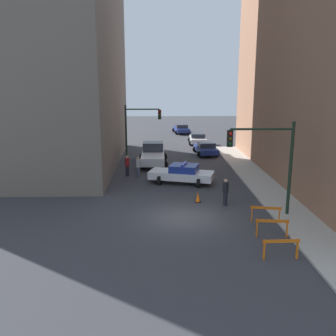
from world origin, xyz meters
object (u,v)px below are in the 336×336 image
(police_car, at_px, (182,174))
(barrier_back, at_px, (266,212))
(parked_car_far, at_px, (181,129))
(parked_car_mid, at_px, (198,138))
(traffic_light_far, at_px, (137,124))
(barrier_front, at_px, (281,246))
(pedestrian_sidewalk, at_px, (225,192))
(traffic_cone, at_px, (198,197))
(pedestrian_crossing, at_px, (138,167))
(white_truck, at_px, (153,154))
(pedestrian_corner, at_px, (127,165))
(barrier_mid, at_px, (272,225))
(parked_car_near, at_px, (206,148))
(traffic_light_near, at_px, (270,155))

(police_car, distance_m, barrier_back, 8.98)
(parked_car_far, bearing_deg, parked_car_mid, -87.46)
(traffic_light_far, height_order, barrier_front, traffic_light_far)
(police_car, distance_m, pedestrian_sidewalk, 5.64)
(pedestrian_sidewalk, xyz_separation_m, barrier_front, (1.12, -7.12, -0.24))
(parked_car_mid, xyz_separation_m, traffic_cone, (-2.27, -21.77, -0.36))
(parked_car_mid, height_order, pedestrian_crossing, pedestrian_crossing)
(traffic_light_far, bearing_deg, parked_car_far, 73.61)
(white_truck, xyz_separation_m, parked_car_far, (3.82, 20.20, -0.23))
(traffic_light_far, xyz_separation_m, parked_car_mid, (6.69, 8.64, -2.72))
(traffic_light_far, distance_m, white_truck, 3.64)
(parked_car_far, height_order, pedestrian_corner, pedestrian_corner)
(traffic_light_far, distance_m, traffic_cone, 14.20)
(police_car, relative_size, barrier_front, 3.14)
(police_car, relative_size, barrier_mid, 3.15)
(parked_car_mid, distance_m, traffic_cone, 21.89)
(parked_car_near, height_order, pedestrian_crossing, pedestrian_crossing)
(white_truck, bearing_deg, barrier_front, -72.90)
(traffic_cone, bearing_deg, parked_car_mid, 84.06)
(pedestrian_crossing, relative_size, barrier_mid, 1.04)
(police_car, height_order, barrier_front, police_car)
(parked_car_mid, distance_m, pedestrian_corner, 16.71)
(parked_car_mid, bearing_deg, police_car, -97.54)
(white_truck, distance_m, pedestrian_crossing, 4.80)
(parked_car_near, height_order, pedestrian_corner, pedestrian_corner)
(parked_car_mid, bearing_deg, white_truck, -113.42)
(police_car, bearing_deg, parked_car_mid, 6.28)
(pedestrian_corner, xyz_separation_m, barrier_front, (7.66, -14.47, -0.24))
(parked_car_far, bearing_deg, barrier_mid, -92.59)
(traffic_light_far, bearing_deg, barrier_back, -65.30)
(pedestrian_crossing, bearing_deg, pedestrian_sidewalk, -121.04)
(pedestrian_crossing, bearing_deg, parked_car_near, -16.02)
(traffic_light_near, relative_size, barrier_back, 3.29)
(white_truck, bearing_deg, traffic_cone, -74.65)
(traffic_light_far, height_order, pedestrian_sidewalk, traffic_light_far)
(parked_car_near, distance_m, barrier_front, 23.02)
(parked_car_mid, xyz_separation_m, barrier_back, (0.99, -25.33, -0.06))
(traffic_light_far, bearing_deg, parked_car_near, 17.15)
(parked_car_mid, height_order, barrier_mid, parked_car_mid)
(white_truck, xyz_separation_m, traffic_cone, (2.95, -10.92, -0.59))
(barrier_front, xyz_separation_m, traffic_cone, (-2.72, 7.77, -0.30))
(pedestrian_crossing, height_order, pedestrian_corner, same)
(pedestrian_crossing, relative_size, traffic_cone, 2.53)
(police_car, height_order, white_truck, white_truck)
(traffic_light_near, distance_m, parked_car_far, 33.91)
(police_car, bearing_deg, traffic_light_far, 39.25)
(police_car, relative_size, traffic_cone, 7.67)
(barrier_mid, bearing_deg, traffic_cone, 119.00)
(traffic_light_far, relative_size, pedestrian_crossing, 3.13)
(traffic_light_near, xyz_separation_m, parked_car_mid, (-1.34, 24.33, -2.86))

